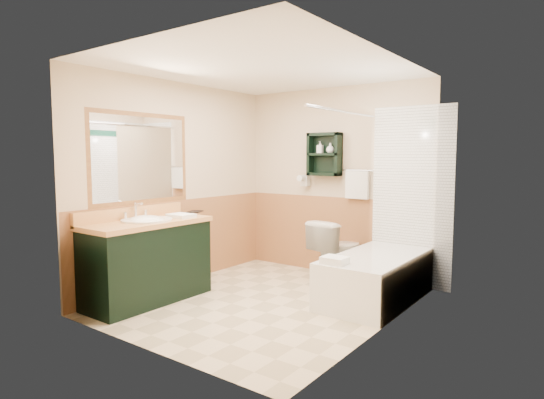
{
  "coord_description": "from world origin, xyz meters",
  "views": [
    {
      "loc": [
        2.83,
        -3.7,
        1.52
      ],
      "look_at": [
        -0.05,
        0.2,
        1.06
      ],
      "focal_mm": 30.0,
      "sensor_mm": 36.0,
      "label": 1
    }
  ],
  "objects_px": {
    "vanity_book": "(189,204)",
    "soap_bottle_b": "(330,149)",
    "wall_shelf": "(324,154)",
    "vanity": "(148,261)",
    "hair_dryer": "(305,181)",
    "soap_bottle_a": "(320,150)",
    "toilet": "(338,251)",
    "bathtub": "(376,278)"
  },
  "relations": [
    {
      "from": "vanity",
      "to": "soap_bottle_b",
      "type": "height_order",
      "value": "soap_bottle_b"
    },
    {
      "from": "vanity_book",
      "to": "soap_bottle_b",
      "type": "xyz_separation_m",
      "value": [
        1.15,
        1.35,
        0.66
      ]
    },
    {
      "from": "vanity_book",
      "to": "soap_bottle_a",
      "type": "bearing_deg",
      "value": 29.65
    },
    {
      "from": "soap_bottle_a",
      "to": "soap_bottle_b",
      "type": "height_order",
      "value": "soap_bottle_b"
    },
    {
      "from": "bathtub",
      "to": "soap_bottle_b",
      "type": "height_order",
      "value": "soap_bottle_b"
    },
    {
      "from": "hair_dryer",
      "to": "bathtub",
      "type": "bearing_deg",
      "value": -27.33
    },
    {
      "from": "hair_dryer",
      "to": "vanity",
      "type": "relative_size",
      "value": 0.18
    },
    {
      "from": "vanity",
      "to": "wall_shelf",
      "type": "bearing_deg",
      "value": 67.05
    },
    {
      "from": "wall_shelf",
      "to": "bathtub",
      "type": "relative_size",
      "value": 0.37
    },
    {
      "from": "wall_shelf",
      "to": "vanity",
      "type": "height_order",
      "value": "wall_shelf"
    },
    {
      "from": "vanity_book",
      "to": "soap_bottle_b",
      "type": "bearing_deg",
      "value": 25.78
    },
    {
      "from": "vanity_book",
      "to": "toilet",
      "type": "bearing_deg",
      "value": 15.59
    },
    {
      "from": "vanity_book",
      "to": "soap_bottle_b",
      "type": "height_order",
      "value": "soap_bottle_b"
    },
    {
      "from": "vanity_book",
      "to": "soap_bottle_b",
      "type": "relative_size",
      "value": 1.54
    },
    {
      "from": "bathtub",
      "to": "vanity",
      "type": "bearing_deg",
      "value": -142.86
    },
    {
      "from": "toilet",
      "to": "hair_dryer",
      "type": "bearing_deg",
      "value": -10.91
    },
    {
      "from": "vanity",
      "to": "soap_bottle_a",
      "type": "distance_m",
      "value": 2.55
    },
    {
      "from": "vanity",
      "to": "bathtub",
      "type": "xyz_separation_m",
      "value": [
        1.92,
        1.45,
        -0.18
      ]
    },
    {
      "from": "vanity",
      "to": "soap_bottle_a",
      "type": "xyz_separation_m",
      "value": [
        0.84,
        2.11,
        1.17
      ]
    },
    {
      "from": "wall_shelf",
      "to": "vanity",
      "type": "relative_size",
      "value": 0.41
    },
    {
      "from": "hair_dryer",
      "to": "toilet",
      "type": "distance_m",
      "value": 1.07
    },
    {
      "from": "toilet",
      "to": "vanity_book",
      "type": "bearing_deg",
      "value": 49.75
    },
    {
      "from": "hair_dryer",
      "to": "soap_bottle_b",
      "type": "distance_m",
      "value": 0.57
    },
    {
      "from": "wall_shelf",
      "to": "toilet",
      "type": "distance_m",
      "value": 1.24
    },
    {
      "from": "wall_shelf",
      "to": "soap_bottle_b",
      "type": "height_order",
      "value": "wall_shelf"
    },
    {
      "from": "bathtub",
      "to": "vanity_book",
      "type": "relative_size",
      "value": 7.59
    },
    {
      "from": "hair_dryer",
      "to": "soap_bottle_a",
      "type": "xyz_separation_m",
      "value": [
        0.24,
        -0.03,
        0.4
      ]
    },
    {
      "from": "soap_bottle_b",
      "to": "wall_shelf",
      "type": "bearing_deg",
      "value": 176.79
    },
    {
      "from": "bathtub",
      "to": "soap_bottle_a",
      "type": "height_order",
      "value": "soap_bottle_a"
    },
    {
      "from": "wall_shelf",
      "to": "soap_bottle_a",
      "type": "xyz_separation_m",
      "value": [
        -0.06,
        -0.01,
        0.05
      ]
    },
    {
      "from": "wall_shelf",
      "to": "vanity_book",
      "type": "height_order",
      "value": "wall_shelf"
    },
    {
      "from": "hair_dryer",
      "to": "soap_bottle_b",
      "type": "height_order",
      "value": "soap_bottle_b"
    },
    {
      "from": "soap_bottle_b",
      "to": "toilet",
      "type": "bearing_deg",
      "value": -41.85
    },
    {
      "from": "hair_dryer",
      "to": "soap_bottle_b",
      "type": "xyz_separation_m",
      "value": [
        0.39,
        -0.03,
        0.42
      ]
    },
    {
      "from": "soap_bottle_a",
      "to": "vanity",
      "type": "bearing_deg",
      "value": -111.61
    },
    {
      "from": "hair_dryer",
      "to": "toilet",
      "type": "relative_size",
      "value": 0.32
    },
    {
      "from": "bathtub",
      "to": "toilet",
      "type": "relative_size",
      "value": 1.98
    },
    {
      "from": "toilet",
      "to": "vanity_book",
      "type": "xyz_separation_m",
      "value": [
        -1.39,
        -1.14,
        0.58
      ]
    },
    {
      "from": "toilet",
      "to": "soap_bottle_b",
      "type": "xyz_separation_m",
      "value": [
        -0.24,
        0.21,
        1.24
      ]
    },
    {
      "from": "soap_bottle_b",
      "to": "bathtub",
      "type": "bearing_deg",
      "value": -34.98
    },
    {
      "from": "wall_shelf",
      "to": "vanity",
      "type": "bearing_deg",
      "value": -112.95
    },
    {
      "from": "soap_bottle_a",
      "to": "soap_bottle_b",
      "type": "distance_m",
      "value": 0.15
    }
  ]
}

